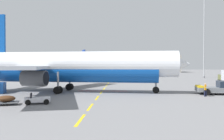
% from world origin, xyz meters
% --- Properties ---
extents(ground, '(400.00, 400.00, 0.00)m').
position_xyz_m(ground, '(40.00, 40.00, 0.00)').
color(ground, slate).
extents(apron_paint_markings, '(8.00, 96.78, 0.01)m').
position_xyz_m(apron_paint_markings, '(18.00, 36.86, 0.00)').
color(apron_paint_markings, yellow).
rests_on(apron_paint_markings, ground).
extents(airliner_foreground, '(34.82, 34.45, 12.20)m').
position_xyz_m(airliner_foreground, '(13.65, 20.32, 3.95)').
color(airliner_foreground, white).
rests_on(airliner_foreground, ground).
extents(pushback_tug, '(6.27, 3.69, 2.08)m').
position_xyz_m(pushback_tug, '(34.96, 18.14, 0.90)').
color(pushback_tug, slate).
rests_on(pushback_tug, ground).
extents(airliner_mid_left, '(32.18, 33.88, 12.38)m').
position_xyz_m(airliner_mid_left, '(7.30, 94.87, 4.01)').
color(airliner_mid_left, silver).
rests_on(airliner_mid_left, ground).
extents(ground_crew_worker, '(0.41, 0.61, 1.74)m').
position_xyz_m(ground_crew_worker, '(32.04, 15.81, 1.00)').
color(ground_crew_worker, '#191E38').
rests_on(ground_crew_worker, ground).
extents(apron_light_mast_far, '(1.80, 1.80, 27.48)m').
position_xyz_m(apron_light_mast_far, '(48.44, 64.02, 16.89)').
color(apron_light_mast_far, slate).
rests_on(apron_light_mast_far, ground).
extents(terminal_satellite, '(85.45, 20.91, 12.13)m').
position_xyz_m(terminal_satellite, '(13.85, 135.86, 5.28)').
color(terminal_satellite, '#9E998E').
rests_on(terminal_satellite, ground).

